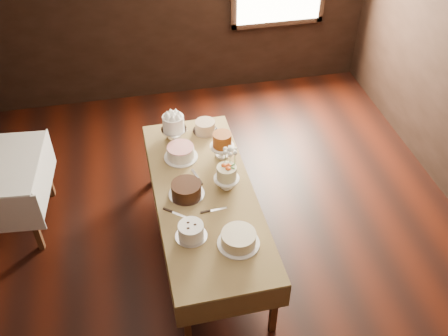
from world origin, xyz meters
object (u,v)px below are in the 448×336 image
cake_meringue (174,128)px  cake_swirl (191,231)px  cake_server_a (219,209)px  cake_cream (239,239)px  display_table (205,197)px  cake_server_e (179,215)px  cake_flowers (227,178)px  cake_server_c (195,174)px  cake_server_d (228,167)px  cake_chocolate (186,190)px  flower_vase (230,172)px  cake_lattice (181,153)px  cake_speckled (205,127)px  cake_caramel (222,146)px

cake_meringue → cake_swirl: 1.36m
cake_server_a → cake_cream: bearing=-83.1°
display_table → cake_server_e: size_ratio=9.49×
display_table → cake_flowers: cake_flowers is taller
cake_flowers → cake_server_c: 0.35m
cake_swirl → cake_server_a: 0.39m
cake_flowers → cake_server_e: bearing=-150.1°
cake_server_a → cake_server_d: same height
cake_chocolate → cake_server_d: 0.53m
cake_flowers → flower_vase: (0.06, 0.11, -0.04)m
cake_swirl → cake_cream: 0.40m
cake_flowers → cake_swirl: 0.68m
cake_swirl → cake_lattice: bearing=86.4°
cake_meringue → flower_vase: 0.83m
cake_chocolate → cake_server_e: size_ratio=1.53×
cake_server_d → cake_speckled: bearing=43.4°
display_table → cake_server_a: cake_server_a is taller
cake_flowers → cake_server_c: cake_flowers is taller
display_table → cake_server_e: 0.35m
cake_lattice → cake_flowers: 0.61m
cake_swirl → display_table: bearing=67.6°
cake_lattice → cake_caramel: (0.40, -0.06, 0.06)m
cake_swirl → cake_server_c: bearing=78.2°
cake_caramel → cake_swirl: size_ratio=0.94×
cake_swirl → cake_server_d: bearing=58.9°
cake_meringue → cake_server_d: (0.44, -0.56, -0.12)m
cake_caramel → cake_flowers: bearing=-96.6°
cake_server_d → cake_cream: bearing=-153.8°
cake_meringue → cake_speckled: bearing=6.8°
cake_meringue → cake_chocolate: size_ratio=0.83×
cake_speckled → cake_lattice: bearing=-130.2°
cake_lattice → cake_swirl: size_ratio=1.12×
cake_flowers → cake_server_e: (-0.47, -0.27, -0.10)m
cake_lattice → cake_flowers: cake_flowers is taller
cake_chocolate → cake_server_c: size_ratio=1.53×
cake_server_c → cake_server_e: size_ratio=1.00×
display_table → cake_server_a: 0.25m
display_table → cake_speckled: bearing=79.3°
cake_flowers → cake_server_d: (0.07, 0.26, -0.10)m
cake_server_d → cake_meringue: bearing=71.0°
cake_lattice → cake_server_c: 0.29m
cake_swirl → cake_server_c: cake_swirl is taller
cake_swirl → flower_vase: (0.47, 0.65, 0.00)m
display_table → cake_caramel: cake_caramel is taller
cake_chocolate → cake_cream: bearing=-63.7°
cake_chocolate → flower_vase: flower_vase is taller
cake_cream → cake_server_d: bearing=83.0°
display_table → cake_cream: cake_cream is taller
cake_swirl → cake_chocolate: bearing=85.6°
cake_speckled → cake_caramel: size_ratio=0.97×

